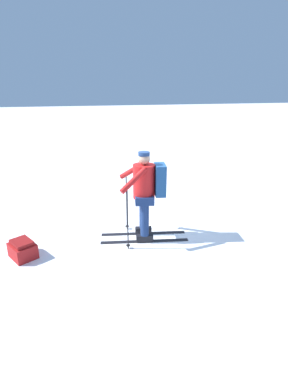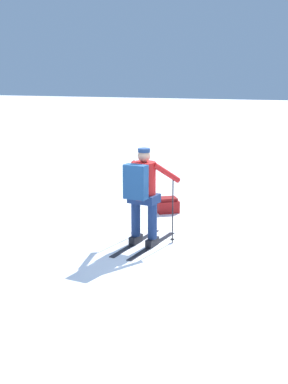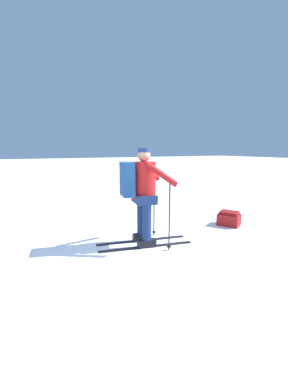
# 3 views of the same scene
# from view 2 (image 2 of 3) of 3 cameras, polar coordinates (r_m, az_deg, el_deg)

# --- Properties ---
(ground_plane) EXTENTS (80.00, 80.00, 0.00)m
(ground_plane) POSITION_cam_2_polar(r_m,az_deg,el_deg) (8.27, 2.03, -6.91)
(ground_plane) COLOR white
(skier) EXTENTS (1.61, 0.94, 1.59)m
(skier) POSITION_cam_2_polar(r_m,az_deg,el_deg) (8.52, -0.12, 0.24)
(skier) COLOR black
(skier) RESTS_ON ground_plane
(dropped_backpack) EXTENTS (0.50, 0.53, 0.30)m
(dropped_backpack) POSITION_cam_2_polar(r_m,az_deg,el_deg) (10.70, 2.53, -1.41)
(dropped_backpack) COLOR maroon
(dropped_backpack) RESTS_ON ground_plane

